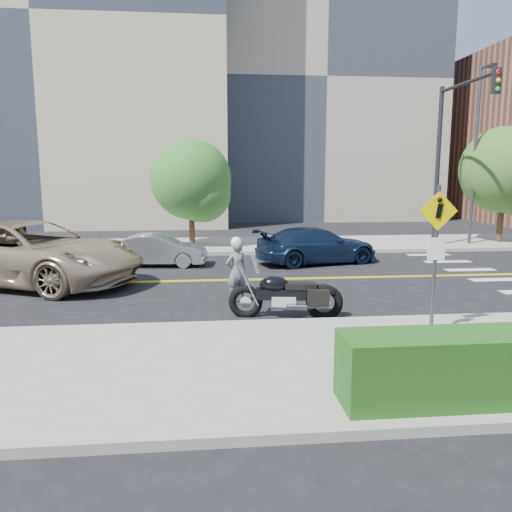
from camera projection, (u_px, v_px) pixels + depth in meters
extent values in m
plane|color=black|center=(218.00, 280.00, 16.01)|extent=(120.00, 120.00, 0.00)
cube|color=#9E9B91|center=(229.00, 366.00, 8.63)|extent=(60.00, 5.00, 0.15)
cube|color=#9E9B91|center=(214.00, 245.00, 23.37)|extent=(60.00, 5.00, 0.15)
cube|color=tan|center=(64.00, 41.00, 34.62)|extent=(22.00, 14.00, 25.00)
cube|color=#A39984|center=(307.00, 92.00, 40.72)|extent=(18.00, 14.00, 20.00)
cylinder|color=#4C4C51|center=(475.00, 157.00, 22.90)|extent=(0.16, 0.16, 8.00)
cylinder|color=black|center=(438.00, 168.00, 22.30)|extent=(0.20, 0.20, 7.00)
cylinder|color=black|center=(468.00, 82.00, 19.61)|extent=(0.14, 4.40, 0.14)
cube|color=black|center=(497.00, 81.00, 17.69)|extent=(0.28, 0.18, 0.90)
cylinder|color=#4C4C51|center=(435.00, 261.00, 9.97)|extent=(0.08, 0.08, 3.00)
cube|color=#F9D800|center=(439.00, 211.00, 9.78)|extent=(0.78, 0.03, 0.78)
cube|color=white|center=(436.00, 249.00, 9.90)|extent=(0.35, 0.03, 0.45)
imported|color=#AEADB2|center=(236.00, 272.00, 13.13)|extent=(0.71, 0.61, 1.65)
sphere|color=white|center=(236.00, 242.00, 13.01)|extent=(0.30, 0.30, 0.30)
imported|color=tan|center=(30.00, 253.00, 15.32)|extent=(7.76, 5.79, 1.96)
imported|color=gray|center=(158.00, 250.00, 18.49)|extent=(3.71, 1.61, 1.19)
imported|color=#162843|center=(317.00, 245.00, 19.03)|extent=(5.06, 3.03, 1.37)
cylinder|color=#382619|center=(191.00, 204.00, 22.62)|extent=(0.26, 0.26, 4.04)
sphere|color=#2F6C22|center=(191.00, 179.00, 22.44)|extent=(3.63, 3.63, 3.63)
cylinder|color=#382619|center=(502.00, 197.00, 23.77)|extent=(0.28, 0.28, 4.60)
sphere|color=#375F1E|center=(504.00, 170.00, 23.57)|extent=(4.07, 4.07, 4.07)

